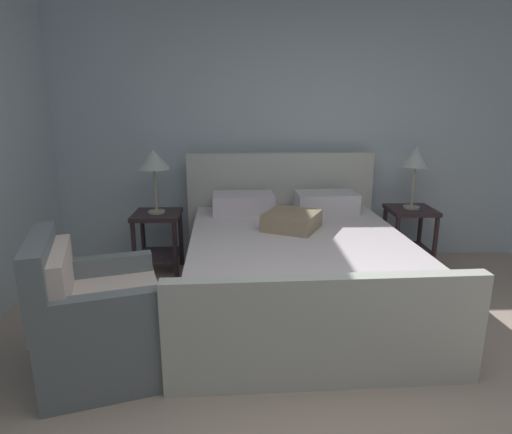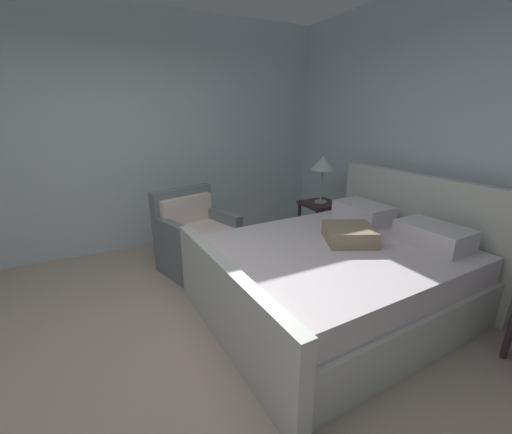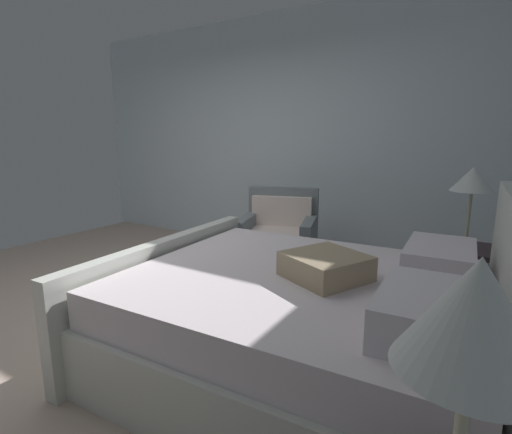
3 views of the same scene
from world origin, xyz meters
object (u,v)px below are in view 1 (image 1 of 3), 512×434
at_px(table_lamp_right, 416,159).
at_px(armchair, 96,320).
at_px(nightstand_right, 409,227).
at_px(bed, 295,264).
at_px(nightstand_left, 158,233).
at_px(table_lamp_left, 154,161).

xyz_separation_m(table_lamp_right, armchair, (-2.57, -1.74, -0.75)).
height_order(nightstand_right, table_lamp_right, table_lamp_right).
bearing_deg(nightstand_right, table_lamp_right, 90.00).
bearing_deg(table_lamp_right, nightstand_right, -90.00).
height_order(bed, nightstand_right, bed).
xyz_separation_m(nightstand_right, nightstand_left, (-2.49, -0.11, 0.00)).
distance_m(table_lamp_left, armchair, 1.79).
distance_m(table_lamp_right, nightstand_left, 2.59).
bearing_deg(armchair, table_lamp_left, 87.48).
distance_m(bed, nightstand_right, 1.51).
bearing_deg(nightstand_left, table_lamp_left, 116.57).
relative_size(bed, nightstand_left, 3.76).
bearing_deg(nightstand_right, nightstand_left, -177.53).
bearing_deg(table_lamp_left, nightstand_right, 2.47).
height_order(bed, nightstand_left, bed).
relative_size(table_lamp_right, table_lamp_left, 1.03).
height_order(nightstand_left, armchair, armchair).
distance_m(bed, armchair, 1.60).
height_order(bed, armchair, bed).
relative_size(nightstand_left, table_lamp_left, 1.00).
height_order(table_lamp_left, armchair, table_lamp_left).
height_order(table_lamp_right, nightstand_left, table_lamp_right).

